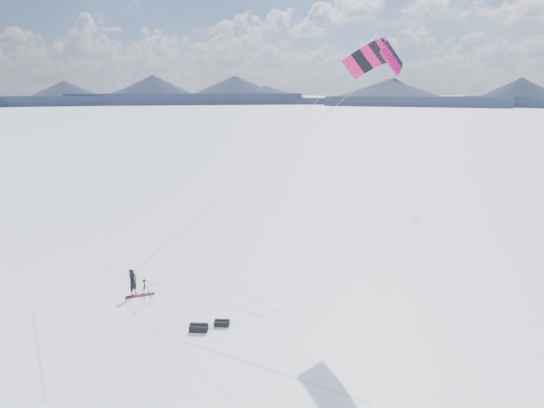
{
  "coord_description": "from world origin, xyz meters",
  "views": [
    {
      "loc": [
        6.23,
        -18.75,
        11.43
      ],
      "look_at": [
        7.01,
        2.71,
        5.22
      ],
      "focal_mm": 26.0,
      "sensor_mm": 36.0,
      "label": 1
    }
  ],
  "objects_px": {
    "gear_bag_a": "(199,328)",
    "tripod": "(145,288)",
    "gear_bag_b": "(222,323)",
    "snowkiter": "(134,294)",
    "snowboard": "(140,295)"
  },
  "relations": [
    {
      "from": "tripod",
      "to": "snowboard",
      "type": "bearing_deg",
      "value": 98.73
    },
    {
      "from": "tripod",
      "to": "gear_bag_a",
      "type": "distance_m",
      "value": 4.44
    },
    {
      "from": "gear_bag_a",
      "to": "tripod",
      "type": "bearing_deg",
      "value": 145.61
    },
    {
      "from": "snowboard",
      "to": "gear_bag_a",
      "type": "distance_m",
      "value": 5.3
    },
    {
      "from": "tripod",
      "to": "gear_bag_a",
      "type": "bearing_deg",
      "value": -67.62
    },
    {
      "from": "gear_bag_a",
      "to": "gear_bag_b",
      "type": "distance_m",
      "value": 1.18
    },
    {
      "from": "gear_bag_a",
      "to": "gear_bag_b",
      "type": "height_order",
      "value": "gear_bag_a"
    },
    {
      "from": "snowkiter",
      "to": "gear_bag_a",
      "type": "relative_size",
      "value": 1.71
    },
    {
      "from": "snowkiter",
      "to": "gear_bag_b",
      "type": "xyz_separation_m",
      "value": [
        5.38,
        -3.37,
        0.15
      ]
    },
    {
      "from": "tripod",
      "to": "gear_bag_b",
      "type": "bearing_deg",
      "value": -55.88
    },
    {
      "from": "snowkiter",
      "to": "gear_bag_a",
      "type": "bearing_deg",
      "value": -109.97
    },
    {
      "from": "snowboard",
      "to": "gear_bag_a",
      "type": "height_order",
      "value": "gear_bag_a"
    },
    {
      "from": "snowboard",
      "to": "tripod",
      "type": "bearing_deg",
      "value": -69.46
    },
    {
      "from": "tripod",
      "to": "snowkiter",
      "type": "bearing_deg",
      "value": 107.45
    },
    {
      "from": "gear_bag_a",
      "to": "snowboard",
      "type": "bearing_deg",
      "value": 143.22
    }
  ]
}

